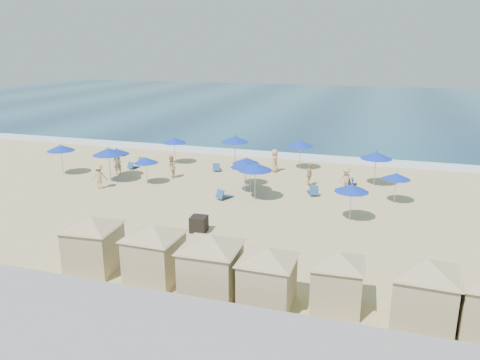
{
  "coord_description": "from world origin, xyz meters",
  "views": [
    {
      "loc": [
        8.94,
        -25.81,
        9.88
      ],
      "look_at": [
        -0.13,
        3.0,
        1.12
      ],
      "focal_mm": 35.0,
      "sensor_mm": 36.0,
      "label": 1
    }
  ],
  "objects_px": {
    "umbrella_0": "(116,151)",
    "beachgoer_4": "(275,161)",
    "beachgoer_1": "(171,167)",
    "umbrella_9": "(301,143)",
    "beachgoer_5": "(99,177)",
    "trash_bin": "(199,224)",
    "umbrella_8": "(255,167)",
    "umbrella_11": "(352,188)",
    "umbrella_10": "(396,176)",
    "cabana_4": "(337,273)",
    "beachgoer_0": "(117,163)",
    "umbrella_1": "(109,151)",
    "umbrella_3": "(146,160)",
    "umbrella_5": "(245,164)",
    "cabana_5": "(425,284)",
    "umbrella_2": "(174,140)",
    "beachgoer_2": "(309,175)",
    "umbrella_7": "(246,160)",
    "umbrella_6": "(250,168)",
    "cabana_3": "(267,270)",
    "cabana_0": "(93,237)",
    "umbrella_4": "(235,139)",
    "cabana_2": "(211,258)",
    "umbrella_12": "(61,148)",
    "cabana_1": "(154,246)",
    "umbrella_13": "(376,155)",
    "beachgoer_3": "(346,179)"
  },
  "relations": [
    {
      "from": "umbrella_6",
      "to": "beachgoer_5",
      "type": "xyz_separation_m",
      "value": [
        -10.51,
        -2.3,
        -0.92
      ]
    },
    {
      "from": "cabana_3",
      "to": "beachgoer_1",
      "type": "xyz_separation_m",
      "value": [
        -11.54,
        15.57,
        -0.67
      ]
    },
    {
      "from": "cabana_4",
      "to": "beachgoer_0",
      "type": "height_order",
      "value": "cabana_4"
    },
    {
      "from": "cabana_5",
      "to": "umbrella_4",
      "type": "xyz_separation_m",
      "value": [
        -13.64,
        20.04,
        0.67
      ]
    },
    {
      "from": "trash_bin",
      "to": "umbrella_0",
      "type": "height_order",
      "value": "umbrella_0"
    },
    {
      "from": "cabana_0",
      "to": "cabana_1",
      "type": "height_order",
      "value": "cabana_1"
    },
    {
      "from": "umbrella_3",
      "to": "beachgoer_1",
      "type": "bearing_deg",
      "value": 62.46
    },
    {
      "from": "umbrella_7",
      "to": "umbrella_13",
      "type": "distance_m",
      "value": 9.32
    },
    {
      "from": "cabana_2",
      "to": "cabana_3",
      "type": "distance_m",
      "value": 2.36
    },
    {
      "from": "umbrella_1",
      "to": "trash_bin",
      "type": "bearing_deg",
      "value": -34.92
    },
    {
      "from": "umbrella_8",
      "to": "umbrella_10",
      "type": "bearing_deg",
      "value": 13.43
    },
    {
      "from": "umbrella_9",
      "to": "umbrella_13",
      "type": "distance_m",
      "value": 6.73
    },
    {
      "from": "cabana_0",
      "to": "umbrella_3",
      "type": "distance_m",
      "value": 13.69
    },
    {
      "from": "cabana_3",
      "to": "umbrella_12",
      "type": "bearing_deg",
      "value": 145.34
    },
    {
      "from": "umbrella_2",
      "to": "beachgoer_3",
      "type": "bearing_deg",
      "value": -13.26
    },
    {
      "from": "umbrella_7",
      "to": "umbrella_9",
      "type": "bearing_deg",
      "value": 63.0
    },
    {
      "from": "umbrella_2",
      "to": "umbrella_7",
      "type": "height_order",
      "value": "umbrella_2"
    },
    {
      "from": "umbrella_0",
      "to": "beachgoer_4",
      "type": "relative_size",
      "value": 1.26
    },
    {
      "from": "umbrella_3",
      "to": "umbrella_7",
      "type": "distance_m",
      "value": 7.31
    },
    {
      "from": "umbrella_7",
      "to": "umbrella_8",
      "type": "bearing_deg",
      "value": -63.64
    },
    {
      "from": "cabana_5",
      "to": "umbrella_2",
      "type": "distance_m",
      "value": 27.11
    },
    {
      "from": "umbrella_6",
      "to": "umbrella_9",
      "type": "xyz_separation_m",
      "value": [
        2.13,
        7.29,
        0.38
      ]
    },
    {
      "from": "umbrella_0",
      "to": "beachgoer_1",
      "type": "relative_size",
      "value": 1.33
    },
    {
      "from": "umbrella_6",
      "to": "umbrella_2",
      "type": "bearing_deg",
      "value": 145.1
    },
    {
      "from": "cabana_3",
      "to": "trash_bin",
      "type": "bearing_deg",
      "value": 131.06
    },
    {
      "from": "umbrella_8",
      "to": "umbrella_11",
      "type": "relative_size",
      "value": 1.14
    },
    {
      "from": "cabana_3",
      "to": "umbrella_7",
      "type": "height_order",
      "value": "cabana_3"
    },
    {
      "from": "umbrella_9",
      "to": "beachgoer_5",
      "type": "height_order",
      "value": "umbrella_9"
    },
    {
      "from": "umbrella_6",
      "to": "umbrella_11",
      "type": "relative_size",
      "value": 0.9
    },
    {
      "from": "cabana_0",
      "to": "umbrella_12",
      "type": "relative_size",
      "value": 1.83
    },
    {
      "from": "beachgoer_5",
      "to": "umbrella_10",
      "type": "bearing_deg",
      "value": 157.74
    },
    {
      "from": "cabana_3",
      "to": "umbrella_12",
      "type": "xyz_separation_m",
      "value": [
        -20.17,
        13.94,
        0.6
      ]
    },
    {
      "from": "umbrella_4",
      "to": "umbrella_13",
      "type": "distance_m",
      "value": 11.59
    },
    {
      "from": "umbrella_5",
      "to": "beachgoer_2",
      "type": "xyz_separation_m",
      "value": [
        4.0,
        2.91,
        -1.19
      ]
    },
    {
      "from": "cabana_4",
      "to": "umbrella_5",
      "type": "height_order",
      "value": "cabana_4"
    },
    {
      "from": "cabana_0",
      "to": "cabana_4",
      "type": "xyz_separation_m",
      "value": [
        10.81,
        0.08,
        -0.15
      ]
    },
    {
      "from": "umbrella_11",
      "to": "umbrella_6",
      "type": "bearing_deg",
      "value": 153.88
    },
    {
      "from": "umbrella_2",
      "to": "beachgoer_1",
      "type": "distance_m",
      "value": 4.68
    },
    {
      "from": "umbrella_13",
      "to": "beachgoer_5",
      "type": "bearing_deg",
      "value": -160.55
    },
    {
      "from": "trash_bin",
      "to": "beachgoer_4",
      "type": "bearing_deg",
      "value": 81.76
    },
    {
      "from": "umbrella_6",
      "to": "umbrella_9",
      "type": "distance_m",
      "value": 7.61
    },
    {
      "from": "umbrella_8",
      "to": "beachgoer_5",
      "type": "distance_m",
      "value": 11.38
    },
    {
      "from": "trash_bin",
      "to": "umbrella_8",
      "type": "relative_size",
      "value": 0.33
    },
    {
      "from": "umbrella_0",
      "to": "umbrella_11",
      "type": "xyz_separation_m",
      "value": [
        17.96,
        -4.19,
        -0.03
      ]
    },
    {
      "from": "cabana_4",
      "to": "umbrella_3",
      "type": "height_order",
      "value": "cabana_4"
    },
    {
      "from": "cabana_2",
      "to": "umbrella_12",
      "type": "relative_size",
      "value": 1.9
    },
    {
      "from": "umbrella_5",
      "to": "umbrella_10",
      "type": "bearing_deg",
      "value": 4.38
    },
    {
      "from": "umbrella_10",
      "to": "umbrella_1",
      "type": "bearing_deg",
      "value": -176.28
    },
    {
      "from": "beachgoer_0",
      "to": "umbrella_4",
      "type": "bearing_deg",
      "value": 158.96
    },
    {
      "from": "umbrella_2",
      "to": "umbrella_13",
      "type": "xyz_separation_m",
      "value": [
        16.63,
        -1.63,
        0.21
      ]
    }
  ]
}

